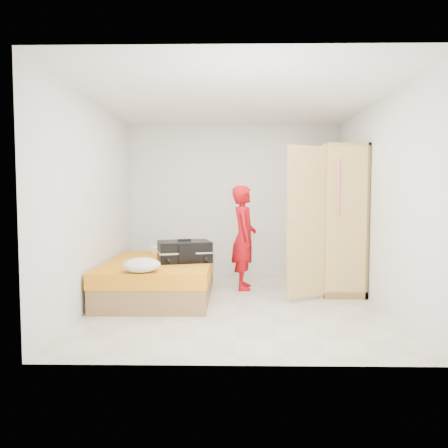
{
  "coord_description": "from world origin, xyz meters",
  "views": [
    {
      "loc": [
        -0.05,
        -5.52,
        1.42
      ],
      "look_at": [
        -0.16,
        0.59,
        1.0
      ],
      "focal_mm": 35.0,
      "sensor_mm": 36.0,
      "label": 1
    }
  ],
  "objects_px": {
    "bed": "(160,279)",
    "suitcase": "(184,251)",
    "round_cushion": "(142,265)",
    "wardrobe": "(335,223)",
    "person": "(244,237)"
  },
  "relations": [
    {
      "from": "bed",
      "to": "suitcase",
      "type": "bearing_deg",
      "value": -7.44
    },
    {
      "from": "suitcase",
      "to": "round_cushion",
      "type": "relative_size",
      "value": 1.85
    },
    {
      "from": "wardrobe",
      "to": "bed",
      "type": "bearing_deg",
      "value": -170.71
    },
    {
      "from": "wardrobe",
      "to": "round_cushion",
      "type": "xyz_separation_m",
      "value": [
        -2.56,
        -1.29,
        -0.41
      ]
    },
    {
      "from": "suitcase",
      "to": "round_cushion",
      "type": "bearing_deg",
      "value": -131.24
    },
    {
      "from": "bed",
      "to": "suitcase",
      "type": "xyz_separation_m",
      "value": [
        0.35,
        -0.05,
        0.39
      ]
    },
    {
      "from": "bed",
      "to": "suitcase",
      "type": "height_order",
      "value": "suitcase"
    },
    {
      "from": "bed",
      "to": "round_cushion",
      "type": "relative_size",
      "value": 4.54
    },
    {
      "from": "person",
      "to": "round_cushion",
      "type": "height_order",
      "value": "person"
    },
    {
      "from": "wardrobe",
      "to": "suitcase",
      "type": "height_order",
      "value": "wardrobe"
    },
    {
      "from": "bed",
      "to": "wardrobe",
      "type": "bearing_deg",
      "value": 9.29
    },
    {
      "from": "wardrobe",
      "to": "suitcase",
      "type": "bearing_deg",
      "value": -168.04
    },
    {
      "from": "wardrobe",
      "to": "person",
      "type": "bearing_deg",
      "value": 174.92
    },
    {
      "from": "person",
      "to": "round_cushion",
      "type": "xyz_separation_m",
      "value": [
        -1.24,
        -1.4,
        -0.19
      ]
    },
    {
      "from": "person",
      "to": "suitcase",
      "type": "relative_size",
      "value": 1.88
    }
  ]
}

